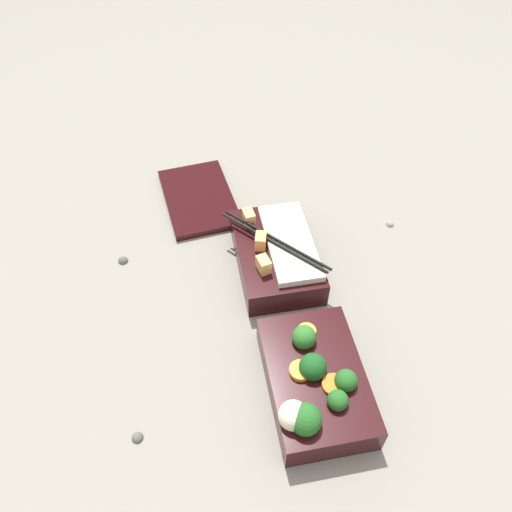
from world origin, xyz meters
name	(u,v)px	position (x,y,z in m)	size (l,w,h in m)	color
ground_plane	(292,325)	(0.00, 0.00, 0.00)	(3.00, 3.00, 0.00)	gray
bento_tray_vegetable	(315,382)	(-0.12, 0.00, 0.03)	(0.20, 0.13, 0.08)	black
bento_tray_rice	(275,254)	(0.13, 0.00, 0.03)	(0.20, 0.16, 0.08)	black
bento_lid	(199,198)	(0.32, 0.12, 0.01)	(0.20, 0.13, 0.01)	black
pebble_0	(137,437)	(-0.14, 0.25, 0.00)	(0.02, 0.02, 0.02)	#595651
pebble_1	(390,223)	(0.19, -0.24, 0.00)	(0.02, 0.02, 0.02)	gray
pebble_2	(123,260)	(0.19, 0.27, 0.00)	(0.02, 0.02, 0.02)	#595651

